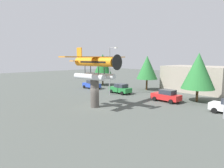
# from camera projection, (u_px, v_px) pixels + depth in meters

# --- Properties ---
(ground_plane) EXTENTS (140.00, 140.00, 0.00)m
(ground_plane) POSITION_uv_depth(u_px,v_px,m) (95.00, 107.00, 25.92)
(ground_plane) COLOR #4C514C
(display_pedestal) EXTENTS (1.10, 1.10, 3.64)m
(display_pedestal) POSITION_uv_depth(u_px,v_px,m) (95.00, 93.00, 25.68)
(display_pedestal) COLOR #4C4742
(display_pedestal) RESTS_ON ground
(floatplane_monument) EXTENTS (7.06, 10.45, 4.00)m
(floatplane_monument) POSITION_uv_depth(u_px,v_px,m) (95.00, 66.00, 25.15)
(floatplane_monument) COLOR silver
(floatplane_monument) RESTS_ON display_pedestal
(car_near_blue) EXTENTS (4.20, 2.02, 1.76)m
(car_near_blue) POSITION_uv_depth(u_px,v_px,m) (92.00, 84.00, 41.17)
(car_near_blue) COLOR #2847B7
(car_near_blue) RESTS_ON ground
(car_mid_green) EXTENTS (4.20, 2.02, 1.76)m
(car_mid_green) POSITION_uv_depth(u_px,v_px,m) (120.00, 89.00, 35.57)
(car_mid_green) COLOR #237A38
(car_mid_green) RESTS_ON ground
(car_far_red) EXTENTS (4.20, 2.02, 1.76)m
(car_far_red) POSITION_uv_depth(u_px,v_px,m) (166.00, 96.00, 29.00)
(car_far_red) COLOR red
(car_far_red) RESTS_ON ground
(streetlight_primary) EXTENTS (1.84, 0.28, 8.03)m
(streetlight_primary) POSITION_uv_depth(u_px,v_px,m) (110.00, 68.00, 33.66)
(streetlight_primary) COLOR gray
(streetlight_primary) RESTS_ON ground
(storefront_building) EXTENTS (11.45, 7.70, 4.73)m
(storefront_building) POSITION_uv_depth(u_px,v_px,m) (197.00, 79.00, 38.08)
(storefront_building) COLOR #9E9384
(storefront_building) RESTS_ON ground
(tree_west) EXTENTS (4.79, 4.79, 7.09)m
(tree_west) POSITION_uv_depth(u_px,v_px,m) (103.00, 66.00, 46.19)
(tree_west) COLOR brown
(tree_west) RESTS_ON ground
(tree_east) EXTENTS (4.05, 4.05, 6.67)m
(tree_east) POSITION_uv_depth(u_px,v_px,m) (147.00, 68.00, 39.00)
(tree_east) COLOR brown
(tree_east) RESTS_ON ground
(tree_center_back) EXTENTS (4.65, 4.65, 7.03)m
(tree_center_back) POSITION_uv_depth(u_px,v_px,m) (198.00, 71.00, 28.72)
(tree_center_back) COLOR brown
(tree_center_back) RESTS_ON ground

